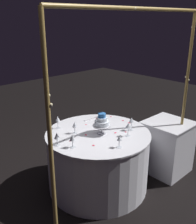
{
  "coord_description": "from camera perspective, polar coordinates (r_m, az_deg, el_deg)",
  "views": [
    {
      "loc": [
        1.99,
        2.1,
        2.08
      ],
      "look_at": [
        0.0,
        0.0,
        1.03
      ],
      "focal_mm": 41.76,
      "sensor_mm": 36.0,
      "label": 1
    }
  ],
  "objects": [
    {
      "name": "ground_plane",
      "position": [
        3.56,
        -0.0,
        -15.71
      ],
      "size": [
        12.0,
        12.0,
        0.0
      ],
      "primitive_type": "plane",
      "color": "black"
    },
    {
      "name": "decorative_arch",
      "position": [
        2.61,
        8.32,
        5.18
      ],
      "size": [
        2.09,
        0.06,
        2.17
      ],
      "color": "olive",
      "rests_on": "ground"
    },
    {
      "name": "main_table",
      "position": [
        3.35,
        -0.0,
        -10.45
      ],
      "size": [
        1.28,
        1.28,
        0.76
      ],
      "color": "white",
      "rests_on": "ground"
    },
    {
      "name": "side_table",
      "position": [
        3.81,
        14.84,
        -7.36
      ],
      "size": [
        0.58,
        0.58,
        0.74
      ],
      "color": "white",
      "rests_on": "ground"
    },
    {
      "name": "tiered_cake",
      "position": [
        3.1,
        0.85,
        -2.2
      ],
      "size": [
        0.22,
        0.22,
        0.26
      ],
      "color": "silver",
      "rests_on": "main_table"
    },
    {
      "name": "wine_glass_0",
      "position": [
        3.07,
        6.65,
        -3.06
      ],
      "size": [
        0.07,
        0.07,
        0.17
      ],
      "color": "silver",
      "rests_on": "main_table"
    },
    {
      "name": "wine_glass_1",
      "position": [
        3.14,
        -5.13,
        -2.84
      ],
      "size": [
        0.06,
        0.06,
        0.15
      ],
      "color": "silver",
      "rests_on": "main_table"
    },
    {
      "name": "wine_glass_2",
      "position": [
        2.81,
        -5.61,
        -5.62
      ],
      "size": [
        0.06,
        0.06,
        0.16
      ],
      "color": "silver",
      "rests_on": "main_table"
    },
    {
      "name": "wine_glass_3",
      "position": [
        3.3,
        -8.83,
        -1.59
      ],
      "size": [
        0.06,
        0.06,
        0.16
      ],
      "color": "silver",
      "rests_on": "main_table"
    },
    {
      "name": "wine_glass_4",
      "position": [
        2.81,
        4.7,
        -5.9
      ],
      "size": [
        0.06,
        0.06,
        0.14
      ],
      "color": "silver",
      "rests_on": "main_table"
    },
    {
      "name": "wine_glass_5",
      "position": [
        3.23,
        7.35,
        -1.87
      ],
      "size": [
        0.07,
        0.07,
        0.17
      ],
      "color": "silver",
      "rests_on": "main_table"
    },
    {
      "name": "wine_glass_6",
      "position": [
        2.87,
        -9.0,
        -5.28
      ],
      "size": [
        0.06,
        0.06,
        0.15
      ],
      "color": "silver",
      "rests_on": "main_table"
    },
    {
      "name": "cake_knife",
      "position": [
        3.62,
        -0.96,
        -1.31
      ],
      "size": [
        0.3,
        0.04,
        0.01
      ],
      "color": "silver",
      "rests_on": "main_table"
    },
    {
      "name": "rose_petal_0",
      "position": [
        3.61,
        -0.26,
        -1.41
      ],
      "size": [
        0.04,
        0.04,
        0.0
      ],
      "primitive_type": "ellipsoid",
      "rotation": [
        0.0,
        0.0,
        3.46
      ],
      "color": "#E02D47",
      "rests_on": "main_table"
    },
    {
      "name": "rose_petal_1",
      "position": [
        3.29,
        -0.05,
        -3.65
      ],
      "size": [
        0.03,
        0.03,
        0.0
      ],
      "primitive_type": "ellipsoid",
      "rotation": [
        0.0,
        0.0,
        3.8
      ],
      "color": "#E02D47",
      "rests_on": "main_table"
    },
    {
      "name": "rose_petal_2",
      "position": [
        3.53,
        1.43,
        -1.93
      ],
      "size": [
        0.03,
        0.03,
        0.0
      ],
      "primitive_type": "ellipsoid",
      "rotation": [
        0.0,
        0.0,
        5.88
      ],
      "color": "#E02D47",
      "rests_on": "main_table"
    },
    {
      "name": "rose_petal_3",
      "position": [
        3.46,
        0.44,
        -2.43
      ],
      "size": [
        0.04,
        0.04,
        0.0
      ],
      "primitive_type": "ellipsoid",
      "rotation": [
        0.0,
        0.0,
        2.78
      ],
      "color": "#E02D47",
      "rests_on": "main_table"
    },
    {
      "name": "rose_petal_4",
      "position": [
        2.88,
        -1.01,
        -7.31
      ],
      "size": [
        0.03,
        0.04,
        0.0
      ],
      "primitive_type": "ellipsoid",
      "rotation": [
        0.0,
        0.0,
        4.89
      ],
      "color": "#E02D47",
      "rests_on": "main_table"
    },
    {
      "name": "rose_petal_5",
      "position": [
        3.11,
        -9.08,
        -5.4
      ],
      "size": [
        0.04,
        0.03,
        0.0
      ],
      "primitive_type": "ellipsoid",
      "rotation": [
        0.0,
        0.0,
        0.3
      ],
      "color": "#E02D47",
      "rests_on": "main_table"
    },
    {
      "name": "rose_petal_6",
      "position": [
        3.41,
        -2.66,
        -2.77
      ],
      "size": [
        0.03,
        0.03,
        0.0
      ],
      "primitive_type": "ellipsoid",
      "rotation": [
        0.0,
        0.0,
        5.46
      ],
      "color": "#E02D47",
      "rests_on": "main_table"
    },
    {
      "name": "rose_petal_7",
      "position": [
        2.99,
        -6.04,
        -6.29
      ],
      "size": [
        0.03,
        0.02,
        0.0
      ],
      "primitive_type": "ellipsoid",
      "rotation": [
        0.0,
        0.0,
        6.27
      ],
      "color": "#E02D47",
      "rests_on": "main_table"
    },
    {
      "name": "rose_petal_8",
      "position": [
        3.18,
        3.81,
        -4.55
      ],
      "size": [
        0.04,
        0.03,
        0.0
      ],
      "primitive_type": "ellipsoid",
      "rotation": [
        0.0,
        0.0,
        3.24
      ],
      "color": "#E02D47",
      "rests_on": "main_table"
    },
    {
      "name": "rose_petal_9",
      "position": [
        3.68,
        2.81,
        -1.02
      ],
      "size": [
        0.03,
        0.03,
        0.0
      ],
      "primitive_type": "ellipsoid",
      "rotation": [
        0.0,
        0.0,
        2.81
      ],
      "color": "#E02D47",
      "rests_on": "main_table"
    },
    {
      "name": "rose_petal_10",
      "position": [
        3.49,
        6.86,
        -2.37
      ],
      "size": [
        0.03,
        0.04,
        0.0
      ],
      "primitive_type": "ellipsoid",
      "rotation": [
        0.0,
        0.0,
        5.02
      ],
      "color": "#E02D47",
      "rests_on": "main_table"
    },
    {
      "name": "rose_petal_11",
      "position": [
        3.56,
        5.48,
        -1.85
      ],
      "size": [
        0.03,
        0.04,
        0.0
      ],
      "primitive_type": "ellipsoid",
      "rotation": [
        0.0,
        0.0,
        1.73
      ],
      "color": "#E02D47",
      "rests_on": "main_table"
    },
    {
      "name": "rose_petal_12",
      "position": [
        3.62,
        0.47,
        -1.37
      ],
      "size": [
        0.03,
        0.03,
        0.0
      ],
      "primitive_type": "ellipsoid",
      "rotation": [
        0.0,
        0.0,
        1.89
      ],
      "color": "#E02D47",
      "rests_on": "main_table"
    },
    {
      "name": "rose_petal_13",
      "position": [
        3.21,
        6.05,
        -4.37
      ],
      "size": [
        0.02,
        0.03,
        0.0
      ],
      "primitive_type": "ellipsoid",
      "rotation": [
        0.0,
        0.0,
        4.74
      ],
      "color": "#E02D47",
      "rests_on": "main_table"
    },
    {
      "name": "rose_petal_14",
      "position": [
        3.13,
        -2.67,
        -5.01
      ],
      "size": [
        0.04,
        0.04,
        0.0
      ],
      "primitive_type": "ellipsoid",
      "rotation": [
        0.0,
        0.0,
        1.2
      ],
      "color": "#E02D47",
      "rests_on": "main_table"
    }
  ]
}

